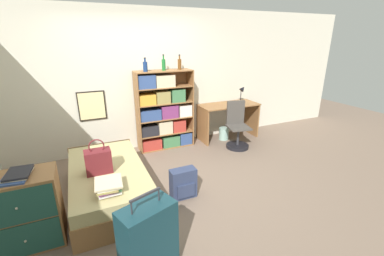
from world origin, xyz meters
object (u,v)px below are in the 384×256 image
Objects in this scene: bottle_brown at (164,64)px; desk_chair at (237,133)px; handbag at (98,161)px; bed at (108,182)px; bookcase at (164,113)px; dresser at (25,211)px; desk at (228,114)px; waste_bin at (224,134)px; suitcase at (148,240)px; magazine_pile_on_dresser at (17,175)px; book_stack_on_bed at (108,186)px; bottle_clear at (180,64)px; backpack at (183,184)px; bottle_green at (145,66)px; desk_lamp at (242,91)px.

bottle_brown is 1.93m from desk_chair.
handbag is at bearing -162.74° from desk_chair.
bookcase is (1.24, 1.31, 0.48)m from bed.
desk is at bearing 26.70° from dresser.
dresser is at bearing -159.65° from desk_chair.
waste_bin is (-0.03, 0.45, -0.17)m from desk_chair.
magazine_pile_on_dresser is (-1.04, 0.86, 0.46)m from suitcase.
suitcase is at bearing -74.37° from book_stack_on_bed.
bottle_clear is at bearing 37.51° from magazine_pile_on_dresser.
backpack is (1.80, 0.11, -0.19)m from dresser.
desk reaches higher than book_stack_on_bed.
desk is 0.56m from desk_chair.
desk_lamp is (2.06, -0.03, -0.61)m from bottle_green.
handbag reaches higher than desk.
suitcase is at bearing -39.31° from dresser.
bottle_brown reaches higher than bed.
desk_lamp is (1.75, -0.07, 0.29)m from bookcase.
magazine_pile_on_dresser is 3.94m from desk.
suitcase is 2.03× the size of backpack.
bed is 6.39× the size of bottle_brown.
magazine_pile_on_dresser is 0.38× the size of desk_chair.
bed is 1.99× the size of desk_chair.
desk_lamp is at bearing 9.63° from waste_bin.
suitcase is 3.19m from desk_chair.
magazine_pile_on_dresser is 1.88m from backpack.
suitcase is at bearing -39.58° from magazine_pile_on_dresser.
bookcase is 1.19× the size of desk.
bottle_green reaches higher than backpack.
magazine_pile_on_dresser is 1.45× the size of bottle_green.
backpack is at bearing -90.11° from bottle_green.
dresser is 2.27× the size of magazine_pile_on_dresser.
suitcase is 1.23m from backpack.
desk_chair is at bearing -18.69° from bottle_green.
handbag is at bearing -156.38° from desk_lamp.
bookcase reaches higher than waste_bin.
book_stack_on_bed is (0.05, -0.49, -0.10)m from handbag.
backpack is (0.92, -0.45, -0.01)m from bed.
book_stack_on_bed is at bearing -124.05° from bookcase.
suitcase is at bearing -117.24° from bottle_clear.
magazine_pile_on_dresser is (-0.76, -0.46, 0.22)m from handbag.
backpack is at bearing 8.88° from book_stack_on_bed.
backpack is at bearing 52.85° from suitcase.
bottle_green is (0.97, 1.86, 1.09)m from book_stack_on_bed.
dresser reaches higher than bed.
bed is at bearing -164.39° from desk_chair.
desk_chair reaches higher than backpack.
handbag is (-0.10, -0.11, 0.38)m from bed.
handbag is 3.38m from desk_lamp.
book_stack_on_bed is 2.31m from bookcase.
bed is 1.02m from backpack.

